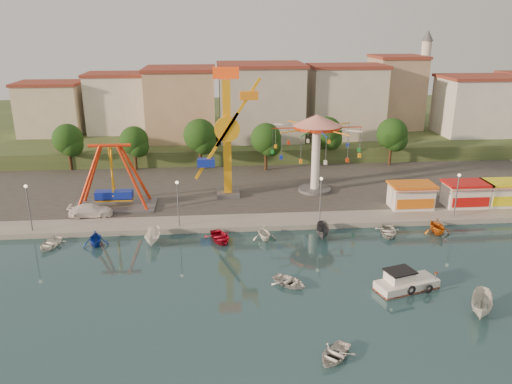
{
  "coord_description": "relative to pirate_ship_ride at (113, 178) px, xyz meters",
  "views": [
    {
      "loc": [
        -3.78,
        -39.34,
        22.23
      ],
      "look_at": [
        0.75,
        14.0,
        4.0
      ],
      "focal_mm": 35.0,
      "sensor_mm": 36.0,
      "label": 1
    }
  ],
  "objects": [
    {
      "name": "lamp_post_1",
      "position": [
        8.25,
        -6.7,
        -1.29
      ],
      "size": [
        0.14,
        0.14,
        5.0
      ],
      "primitive_type": "cylinder",
      "color": "#59595E",
      "rests_on": "quay_deck"
    },
    {
      "name": "hill_terrace",
      "position": [
        16.25,
        47.3,
        -2.89
      ],
      "size": [
        200.0,
        60.0,
        3.0
      ],
      "primitive_type": "cube",
      "color": "#384C26",
      "rests_on": "ground"
    },
    {
      "name": "tree_2",
      "position": [
        10.25,
        16.11,
        1.52
      ],
      "size": [
        5.02,
        5.02,
        7.85
      ],
      "color": "#382314",
      "rests_on": "quay_deck"
    },
    {
      "name": "tree_1",
      "position": [
        0.25,
        16.54,
        0.81
      ],
      "size": [
        4.35,
        4.35,
        6.8
      ],
      "color": "#382314",
      "rests_on": "quay_deck"
    },
    {
      "name": "tree_4",
      "position": [
        30.25,
        17.66,
        1.35
      ],
      "size": [
        4.86,
        4.86,
        7.6
      ],
      "color": "#382314",
      "rests_on": "quay_deck"
    },
    {
      "name": "building_4",
      "position": [
        35.33,
        32.51,
        3.22
      ],
      "size": [
        10.75,
        9.23,
        9.24
      ],
      "primitive_type": "cube",
      "color": "beige",
      "rests_on": "hill_terrace"
    },
    {
      "name": "ground",
      "position": [
        16.25,
        -19.7,
        -4.39
      ],
      "size": [
        200.0,
        200.0,
        0.0
      ],
      "primitive_type": "plane",
      "color": "#142F38",
      "rests_on": "ground"
    },
    {
      "name": "minaret",
      "position": [
        52.25,
        34.3,
        8.15
      ],
      "size": [
        2.8,
        2.8,
        18.0
      ],
      "color": "silver",
      "rests_on": "hill_terrace"
    },
    {
      "name": "cabin_motorboat",
      "position": [
        28.8,
        -21.49,
        -3.87
      ],
      "size": [
        5.93,
        3.63,
        1.96
      ],
      "rotation": [
        0.0,
        0.0,
        0.29
      ],
      "color": "white",
      "rests_on": "ground"
    },
    {
      "name": "skiff",
      "position": [
        33.46,
        -25.86,
        -3.58
      ],
      "size": [
        3.51,
        4.45,
        1.63
      ],
      "primitive_type": "imported",
      "rotation": [
        0.0,
        0.0,
        -0.53
      ],
      "color": "silver",
      "rests_on": "ground"
    },
    {
      "name": "booth_mid",
      "position": [
        43.21,
        -3.21,
        -2.23
      ],
      "size": [
        5.4,
        3.78,
        3.08
      ],
      "color": "white",
      "rests_on": "quay_deck"
    },
    {
      "name": "rowboat_b",
      "position": [
        20.37,
        -30.41,
        -4.05
      ],
      "size": [
        3.92,
        4.02,
        0.68
      ],
      "primitive_type": "imported",
      "rotation": [
        0.0,
        0.0,
        -0.71
      ],
      "color": "white",
      "rests_on": "ground"
    },
    {
      "name": "building_0",
      "position": [
        -17.12,
        26.37,
        4.54
      ],
      "size": [
        9.26,
        9.53,
        11.87
      ],
      "primitive_type": "cube",
      "color": "beige",
      "rests_on": "hill_terrace"
    },
    {
      "name": "booth_right",
      "position": [
        48.28,
        -3.21,
        -2.23
      ],
      "size": [
        5.4,
        3.78,
        3.08
      ],
      "color": "white",
      "rests_on": "quay_deck"
    },
    {
      "name": "van",
      "position": [
        -2.24,
        -2.9,
        -3.07
      ],
      "size": [
        5.11,
        2.34,
        1.45
      ],
      "primitive_type": "imported",
      "rotation": [
        0.0,
        0.0,
        1.63
      ],
      "color": "white",
      "rests_on": "quay_deck"
    },
    {
      "name": "rowboat_a",
      "position": [
        18.78,
        -19.99,
        -4.05
      ],
      "size": [
        4.04,
        4.03,
        0.69
      ],
      "primitive_type": "imported",
      "rotation": [
        0.0,
        0.0,
        0.79
      ],
      "color": "white",
      "rests_on": "ground"
    },
    {
      "name": "building_1",
      "position": [
        -5.07,
        31.69,
        2.92
      ],
      "size": [
        12.33,
        9.01,
        8.63
      ],
      "primitive_type": "cube",
      "color": "silver",
      "rests_on": "hill_terrace"
    },
    {
      "name": "moored_boat_7",
      "position": [
        36.81,
        -9.9,
        -3.52
      ],
      "size": [
        2.92,
        3.36,
        1.74
      ],
      "primitive_type": "imported",
      "rotation": [
        0.0,
        0.0,
        0.02
      ],
      "color": "#CC5D12",
      "rests_on": "ground"
    },
    {
      "name": "asphalt_pad",
      "position": [
        16.25,
        10.3,
        -3.79
      ],
      "size": [
        90.0,
        28.0,
        0.01
      ],
      "primitive_type": "cube",
      "color": "#4C4944",
      "rests_on": "quay_deck"
    },
    {
      "name": "booth_left",
      "position": [
        36.29,
        -3.21,
        -2.23
      ],
      "size": [
        5.4,
        3.78,
        3.08
      ],
      "color": "white",
      "rests_on": "quay_deck"
    },
    {
      "name": "moored_boat_5",
      "position": [
        23.93,
        -9.9,
        -3.68
      ],
      "size": [
        2.09,
        3.9,
        1.43
      ],
      "primitive_type": "imported",
      "rotation": [
        0.0,
        0.0,
        -0.2
      ],
      "color": "#504F53",
      "rests_on": "ground"
    },
    {
      "name": "lamp_post_2",
      "position": [
        24.25,
        -6.7,
        -1.29
      ],
      "size": [
        0.14,
        0.14,
        5.0
      ],
      "primitive_type": "cylinder",
      "color": "#59595E",
      "rests_on": "quay_deck"
    },
    {
      "name": "building_3",
      "position": [
        21.86,
        29.11,
        3.2
      ],
      "size": [
        12.59,
        10.5,
        9.2
      ],
      "primitive_type": "cube",
      "color": "beige",
      "rests_on": "hill_terrace"
    },
    {
      "name": "lamp_post_3",
      "position": [
        40.25,
        -6.7,
        -1.29
      ],
      "size": [
        0.14,
        0.14,
        5.0
      ],
      "primitive_type": "cylinder",
      "color": "#59595E",
      "rests_on": "quay_deck"
    },
    {
      "name": "pirate_ship_ride",
      "position": [
        0.0,
        0.0,
        0.0
      ],
      "size": [
        10.0,
        5.0,
        8.0
      ],
      "color": "#59595E",
      "rests_on": "quay_deck"
    },
    {
      "name": "kamikaze_tower",
      "position": [
        14.36,
        3.02,
        4.13
      ],
      "size": [
        5.86,
        3.1,
        16.5
      ],
      "color": "#59595E",
      "rests_on": "quay_deck"
    },
    {
      "name": "tree_0",
      "position": [
        -9.75,
        17.28,
        1.08
      ],
      "size": [
        4.6,
        4.6,
        7.19
      ],
      "color": "#382314",
      "rests_on": "quay_deck"
    },
    {
      "name": "moored_boat_4",
      "position": [
        17.52,
        -9.9,
        -3.62
      ],
      "size": [
        2.98,
        3.31,
        1.56
      ],
      "primitive_type": "imported",
      "rotation": [
        0.0,
        0.0,
        0.16
      ],
      "color": "white",
      "rests_on": "ground"
    },
    {
      "name": "moored_boat_0",
      "position": [
        -4.98,
        -9.9,
        -4.03
      ],
      "size": [
        3.27,
        4.01,
        0.73
      ],
      "primitive_type": "imported",
      "rotation": [
        0.0,
        0.0,
        -0.24
      ],
      "color": "white",
      "rests_on": "ground"
    },
    {
      "name": "quay_deck",
      "position": [
        16.25,
        42.3,
        -4.09
      ],
      "size": [
        200.0,
        100.0,
        0.6
      ],
      "primitive_type": "cube",
      "color": "#9E998E",
      "rests_on": "ground"
    },
    {
      "name": "tree_3",
      "position": [
        20.25,
        14.67,
        1.16
      ],
      "size": [
        4.68,
        4.68,
        7.32
      ],
      "color": "#382314",
      "rests_on": "quay_deck"
    },
    {
      "name": "building_2",
      "position": [
        8.07,
        32.26,
        4.22
      ],
      "size": [
        11.95,
        9.28,
        11.23
      ],
      "primitive_type": "cube",
      "color": "tan",
      "rests_on": "hill_terrace"
    },
    {
      "name": "moored_boat_2",
      "position": [
        5.69,
        -9.9,
        -3.67
      ],
      "size": [
        1.68,
        3.86,
        1.46
      ],
      "primitive_type": "imported",
      "rotation": [
        0.0,
        0.0,
        -0.07
      ],
      "color": "white",
      "rests_on": "ground"
    },
    {
      "name": "tree_5",
      "position": [
        40.25,
        15.84,
        1.31
      ],
      "size": [
        4.83,
        4.83,
        7.54
      ],
      "color": "#382314",
      "rests_on": "quay_deck"
    },
    {
      "name": "wave_swinger",
      "position": [
        25.77,
        4.01,
        3.8
      ],
      "size": [
        11.6,
        11.6,
        10.4
      ],
      "color": "#59595E",
      "rests_on": "quay_deck"
    },
    {
      "name": "moored_boat_6",
      "position": [
        31.24,
        -9.9,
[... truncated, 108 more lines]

